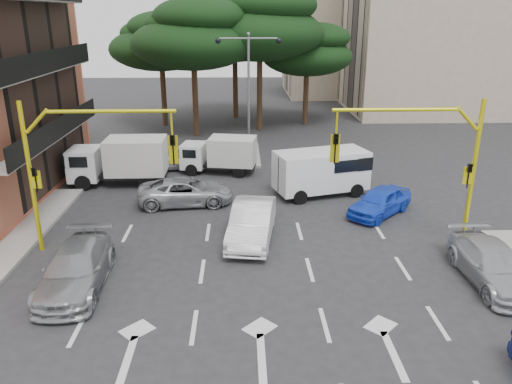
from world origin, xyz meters
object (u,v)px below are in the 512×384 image
Objects in this scene: car_silver_cross_b at (168,157)px; box_truck_a at (119,162)px; signal_mast_right at (430,154)px; car_silver_cross_a at (186,192)px; car_silver_parked at (493,265)px; street_lamp_center at (249,73)px; car_white_hatch at (252,222)px; car_blue_compact at (380,201)px; van_white at (321,173)px; car_silver_wagon at (76,269)px; signal_mast_left at (75,157)px; box_truck_b at (219,155)px.

box_truck_a reaches higher than car_silver_cross_b.
car_silver_cross_b is at bearing 137.00° from signal_mast_right.
car_silver_cross_a is 1.01× the size of car_silver_parked.
car_white_hatch is (-0.09, -13.25, -4.65)m from street_lamp_center.
car_blue_compact is 0.81× the size of van_white.
car_blue_compact is (6.00, -10.67, -4.77)m from street_lamp_center.
car_silver_parked is 0.87× the size of box_truck_a.
box_truck_a is at bearing -154.97° from car_blue_compact.
van_white is (3.63, -7.76, -4.24)m from street_lamp_center.
signal_mast_left is at bearing 98.27° from car_silver_wagon.
street_lamp_center is 10.16m from box_truck_a.
box_truck_b is (-1.73, 9.41, 0.31)m from car_white_hatch.
signal_mast_left is 1.23× the size of car_silver_wagon.
car_silver_cross_a is 14.14m from car_silver_parked.
box_truck_b is (4.43, 13.15, 0.38)m from car_silver_wagon.
signal_mast_left reaches higher than car_silver_cross_b.
car_silver_parked is 19.21m from box_truck_a.
signal_mast_right is 7.51m from van_white.
van_white is (-4.68, 9.32, 0.51)m from car_silver_parked.
car_white_hatch is (6.71, 0.76, -3.10)m from signal_mast_left.
signal_mast_left is (-13.61, 0.00, 0.00)m from signal_mast_right.
street_lamp_center is at bearing 64.09° from signal_mast_left.
signal_mast_left is at bearing -165.37° from car_white_hatch.
box_truck_b is at bearing 69.14° from car_silver_wagon.
car_silver_parked is at bearing -64.00° from signal_mast_right.
car_blue_compact is (-0.80, 3.34, -3.23)m from signal_mast_right.
van_white is (9.88, 9.22, 0.48)m from car_silver_wagon.
car_silver_wagon reaches higher than car_blue_compact.
signal_mast_right is 16.44m from car_silver_cross_b.
car_white_hatch is at bearing -136.70° from box_truck_a.
signal_mast_right reaches higher than car_silver_wagon.
signal_mast_left reaches higher than car_silver_cross_a.
van_white reaches higher than car_silver_cross_b.
van_white is 0.89× the size of box_truck_a.
car_silver_cross_b is 19.38m from car_silver_parked.
car_white_hatch reaches higher than car_silver_cross_b.
van_white reaches higher than car_silver_parked.
car_silver_cross_b is at bearing -135.46° from van_white.
street_lamp_center reaches higher than car_silver_parked.
street_lamp_center is 1.77× the size of car_silver_cross_b.
box_truck_a is (-14.04, 8.19, -2.58)m from signal_mast_right.
box_truck_b is (3.18, -0.84, 0.35)m from car_silver_cross_b.
car_silver_wagon reaches higher than car_silver_cross_a.
car_silver_wagon is (-12.25, -6.32, 0.05)m from car_blue_compact.
car_blue_compact is 3.79m from van_white.
car_blue_compact is (6.09, 2.58, -0.12)m from car_white_hatch.
car_silver_cross_b is at bearing 84.77° from box_truck_b.
signal_mast_right is 1.13× the size of box_truck_a.
car_silver_cross_a is (-10.10, 5.01, -3.23)m from signal_mast_right.
box_truck_a reaches higher than van_white.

